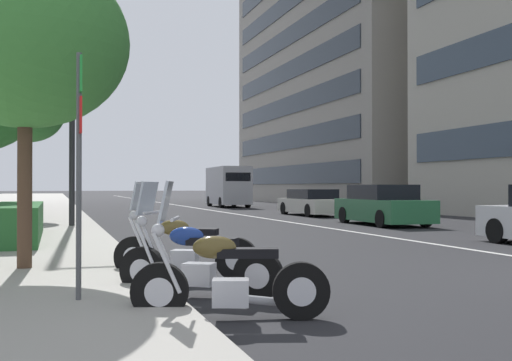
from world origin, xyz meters
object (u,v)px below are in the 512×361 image
(car_approaching_light, at_px, (312,203))
(parking_sign_by_curb, at_px, (79,145))
(delivery_van_ahead, at_px, (228,186))
(street_tree_mid_sidewalk, at_px, (28,113))
(motorcycle_by_sign_pole, at_px, (226,279))
(motorcycle_under_tarp, at_px, (196,263))
(street_tree_near_plaza_corner, at_px, (25,41))
(car_far_down_avenue, at_px, (383,206))
(motorcycle_mid_row, at_px, (182,250))
(street_lamp_with_banners, at_px, (83,55))

(car_approaching_light, relative_size, parking_sign_by_curb, 1.70)
(delivery_van_ahead, distance_m, street_tree_mid_sidewalk, 19.34)
(motorcycle_by_sign_pole, relative_size, parking_sign_by_curb, 0.74)
(motorcycle_under_tarp, relative_size, parking_sign_by_curb, 0.68)
(delivery_van_ahead, height_order, street_tree_near_plaza_corner, street_tree_near_plaza_corner)
(motorcycle_under_tarp, relative_size, car_far_down_avenue, 0.41)
(parking_sign_by_curb, bearing_deg, car_approaching_light, -30.17)
(motorcycle_by_sign_pole, xyz_separation_m, car_approaching_light, (20.69, -10.08, 0.18))
(street_tree_mid_sidewalk, bearing_deg, parking_sign_by_curb, -176.08)
(car_far_down_avenue, distance_m, street_tree_mid_sidewalk, 14.18)
(motorcycle_mid_row, xyz_separation_m, street_tree_near_plaza_corner, (0.93, 2.27, 3.20))
(parking_sign_by_curb, bearing_deg, motorcycle_by_sign_pole, -119.87)
(street_tree_near_plaza_corner, bearing_deg, delivery_van_ahead, -21.40)
(parking_sign_by_curb, bearing_deg, street_lamp_with_banners, -2.61)
(street_lamp_with_banners, bearing_deg, street_tree_near_plaza_corner, 172.78)
(street_tree_mid_sidewalk, bearing_deg, street_tree_near_plaza_corner, -177.92)
(car_approaching_light, xyz_separation_m, street_tree_near_plaza_corner, (-16.87, 12.24, 3.03))
(motorcycle_mid_row, xyz_separation_m, car_far_down_avenue, (10.42, -9.55, 0.25))
(motorcycle_under_tarp, bearing_deg, street_tree_near_plaza_corner, -14.55)
(motorcycle_by_sign_pole, height_order, parking_sign_by_curb, parking_sign_by_curb)
(motorcycle_by_sign_pole, height_order, street_tree_mid_sidewalk, street_tree_mid_sidewalk)
(car_approaching_light, relative_size, street_lamp_with_banners, 0.49)
(motorcycle_by_sign_pole, relative_size, car_approaching_light, 0.44)
(delivery_van_ahead, bearing_deg, street_tree_mid_sidewalk, 141.74)
(car_far_down_avenue, distance_m, parking_sign_by_curb, 16.75)
(motorcycle_under_tarp, relative_size, street_tree_mid_sidewalk, 0.35)
(car_far_down_avenue, relative_size, parking_sign_by_curb, 1.65)
(motorcycle_by_sign_pole, relative_size, street_tree_mid_sidewalk, 0.38)
(motorcycle_mid_row, distance_m, street_tree_mid_sidewalk, 17.01)
(car_approaching_light, height_order, delivery_van_ahead, delivery_van_ahead)
(motorcycle_under_tarp, xyz_separation_m, street_tree_mid_sidewalk, (17.84, 2.69, 3.87))
(delivery_van_ahead, bearing_deg, street_tree_near_plaza_corner, 160.45)
(motorcycle_by_sign_pole, distance_m, street_tree_mid_sidewalk, 19.78)
(motorcycle_mid_row, relative_size, street_tree_near_plaza_corner, 0.42)
(motorcycle_mid_row, height_order, street_lamp_with_banners, street_lamp_with_banners)
(street_lamp_with_banners, height_order, street_tree_mid_sidewalk, street_lamp_with_banners)
(car_far_down_avenue, xyz_separation_m, car_approaching_light, (7.38, -0.42, -0.08))
(car_far_down_avenue, bearing_deg, street_tree_near_plaza_corner, 130.41)
(motorcycle_mid_row, relative_size, delivery_van_ahead, 0.37)
(car_far_down_avenue, distance_m, car_approaching_light, 7.39)
(street_lamp_with_banners, bearing_deg, delivery_van_ahead, -27.94)
(motorcycle_under_tarp, height_order, car_approaching_light, motorcycle_under_tarp)
(motorcycle_mid_row, height_order, street_tree_near_plaza_corner, street_tree_near_plaza_corner)
(motorcycle_mid_row, bearing_deg, street_tree_near_plaza_corner, 6.07)
(parking_sign_by_curb, relative_size, street_tree_mid_sidewalk, 0.51)
(car_approaching_light, bearing_deg, delivery_van_ahead, 1.63)
(street_tree_near_plaza_corner, bearing_deg, motorcycle_by_sign_pole, -150.58)
(delivery_van_ahead, distance_m, street_lamp_with_banners, 22.72)
(motorcycle_by_sign_pole, height_order, car_approaching_light, motorcycle_by_sign_pole)
(car_far_down_avenue, height_order, delivery_van_ahead, delivery_van_ahead)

